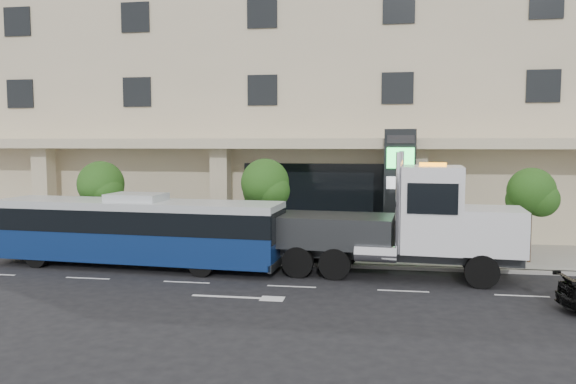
{
  "coord_description": "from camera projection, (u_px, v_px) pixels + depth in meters",
  "views": [
    {
      "loc": [
        3.02,
        -21.37,
        5.25
      ],
      "look_at": [
        -0.69,
        2.0,
        3.16
      ],
      "focal_mm": 35.0,
      "sensor_mm": 36.0,
      "label": 1
    }
  ],
  "objects": [
    {
      "name": "ground",
      "position": [
        297.0,
        277.0,
        21.96
      ],
      "size": [
        120.0,
        120.0,
        0.0
      ],
      "primitive_type": "plane",
      "color": "black",
      "rests_on": "ground"
    },
    {
      "name": "sidewalk",
      "position": [
        312.0,
        251.0,
        26.87
      ],
      "size": [
        120.0,
        6.0,
        0.15
      ],
      "primitive_type": "cube",
      "color": "gray",
      "rests_on": "ground"
    },
    {
      "name": "curb",
      "position": [
        304.0,
        264.0,
        23.92
      ],
      "size": [
        120.0,
        0.3,
        0.15
      ],
      "primitive_type": "cube",
      "color": "gray",
      "rests_on": "ground"
    },
    {
      "name": "convention_center",
      "position": [
        331.0,
        69.0,
        36.25
      ],
      "size": [
        60.0,
        17.6,
        20.0
      ],
      "color": "#C3B492",
      "rests_on": "ground"
    },
    {
      "name": "tree_left",
      "position": [
        101.0,
        187.0,
        26.78
      ],
      "size": [
        2.27,
        2.2,
        4.22
      ],
      "color": "#422B19",
      "rests_on": "sidewalk"
    },
    {
      "name": "tree_mid",
      "position": [
        266.0,
        186.0,
        25.51
      ],
      "size": [
        2.28,
        2.2,
        4.38
      ],
      "color": "#422B19",
      "rests_on": "sidewalk"
    },
    {
      "name": "tree_right",
      "position": [
        532.0,
        195.0,
        23.74
      ],
      "size": [
        2.1,
        2.0,
        4.04
      ],
      "color": "#422B19",
      "rests_on": "sidewalk"
    },
    {
      "name": "city_bus",
      "position": [
        137.0,
        230.0,
        23.63
      ],
      "size": [
        12.45,
        3.39,
        3.12
      ],
      "rotation": [
        0.0,
        0.0,
        -0.07
      ],
      "color": "black",
      "rests_on": "ground"
    },
    {
      "name": "tow_truck",
      "position": [
        406.0,
        226.0,
        21.86
      ],
      "size": [
        10.82,
        3.42,
        4.91
      ],
      "rotation": [
        0.0,
        0.0,
        -0.08
      ],
      "color": "#2D3033",
      "rests_on": "ground"
    },
    {
      "name": "signage_pylon",
      "position": [
        400.0,
        190.0,
        26.12
      ],
      "size": [
        1.48,
        0.71,
        5.72
      ],
      "rotation": [
        0.0,
        0.0,
        -0.13
      ],
      "color": "black",
      "rests_on": "sidewalk"
    }
  ]
}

